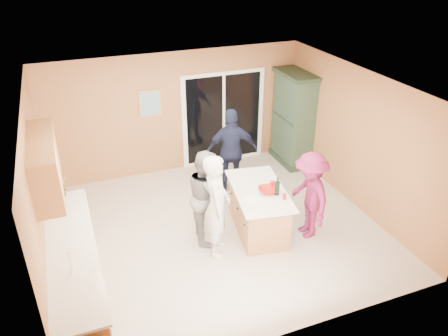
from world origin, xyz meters
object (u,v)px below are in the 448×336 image
object	(u,v)px
woman_grey	(207,196)
green_hutch	(293,120)
kitchen_island	(258,211)
woman_navy	(232,151)
woman_magenta	(309,196)
woman_white	(217,206)

from	to	relation	value
woman_grey	green_hutch	bearing A→B (deg)	-43.60
kitchen_island	green_hutch	bearing A→B (deg)	58.89
woman_navy	woman_magenta	xyz separation A→B (m)	(0.65, -1.86, -0.09)
green_hutch	woman_navy	bearing A→B (deg)	-157.76
woman_navy	woman_magenta	world-z (taller)	woman_navy
woman_navy	woman_grey	bearing A→B (deg)	66.84
green_hutch	woman_navy	world-z (taller)	green_hutch
green_hutch	woman_navy	xyz separation A→B (m)	(-1.76, -0.72, -0.14)
woman_navy	kitchen_island	bearing A→B (deg)	100.12
woman_navy	green_hutch	bearing A→B (deg)	-144.19
green_hutch	woman_navy	distance (m)	1.91
kitchen_island	green_hutch	distance (m)	2.92
woman_grey	woman_navy	xyz separation A→B (m)	(0.97, 1.30, 0.06)
woman_white	woman_navy	distance (m)	1.99
green_hutch	woman_grey	size ratio (longest dim) A/B	1.28
kitchen_island	woman_grey	distance (m)	0.99
green_hutch	woman_white	size ratio (longest dim) A/B	1.19
kitchen_island	woman_magenta	distance (m)	0.93
woman_magenta	woman_white	bearing A→B (deg)	-90.20
woman_grey	woman_navy	bearing A→B (deg)	-26.83
woman_white	woman_navy	world-z (taller)	woman_white
green_hutch	woman_grey	world-z (taller)	green_hutch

